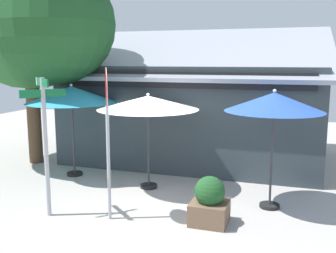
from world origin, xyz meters
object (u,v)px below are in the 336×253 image
(patio_umbrella_teal_left, at_px, (71,95))
(patio_umbrella_royal_blue_right, at_px, (274,103))
(street_sign_post, at_px, (45,132))
(stop_sign, at_px, (107,114))
(sidewalk_planter, at_px, (210,202))
(patio_umbrella_ivory_center, at_px, (148,103))
(shade_tree, at_px, (35,14))

(patio_umbrella_teal_left, bearing_deg, patio_umbrella_royal_blue_right, -8.57)
(street_sign_post, relative_size, stop_sign, 0.94)
(street_sign_post, xyz_separation_m, patio_umbrella_royal_blue_right, (4.41, 1.90, 0.54))
(patio_umbrella_royal_blue_right, xyz_separation_m, sidewalk_planter, (-1.10, -1.24, -1.90))
(sidewalk_planter, bearing_deg, patio_umbrella_royal_blue_right, 48.46)
(patio_umbrella_ivory_center, bearing_deg, stop_sign, -91.47)
(stop_sign, xyz_separation_m, patio_umbrella_teal_left, (-2.35, 2.48, 0.10))
(stop_sign, distance_m, patio_umbrella_royal_blue_right, 3.52)
(street_sign_post, relative_size, patio_umbrella_teal_left, 1.12)
(patio_umbrella_royal_blue_right, bearing_deg, patio_umbrella_ivory_center, 171.60)
(shade_tree, xyz_separation_m, sidewalk_planter, (5.93, -2.78, -4.13))
(stop_sign, distance_m, patio_umbrella_teal_left, 3.42)
(street_sign_post, height_order, patio_umbrella_ivory_center, street_sign_post)
(patio_umbrella_royal_blue_right, height_order, shade_tree, shade_tree)
(patio_umbrella_teal_left, xyz_separation_m, patio_umbrella_royal_blue_right, (5.45, -0.82, 0.05))
(patio_umbrella_ivory_center, height_order, patio_umbrella_royal_blue_right, patio_umbrella_royal_blue_right)
(patio_umbrella_royal_blue_right, distance_m, sidewalk_planter, 2.52)
(sidewalk_planter, bearing_deg, patio_umbrella_teal_left, 154.63)
(street_sign_post, distance_m, patio_umbrella_ivory_center, 2.74)
(street_sign_post, relative_size, shade_tree, 0.41)
(shade_tree, bearing_deg, street_sign_post, -52.63)
(patio_umbrella_teal_left, relative_size, shade_tree, 0.37)
(patio_umbrella_royal_blue_right, bearing_deg, sidewalk_planter, -131.54)
(stop_sign, relative_size, patio_umbrella_ivory_center, 1.22)
(patio_umbrella_teal_left, bearing_deg, sidewalk_planter, -25.37)
(stop_sign, height_order, patio_umbrella_royal_blue_right, stop_sign)
(street_sign_post, height_order, patio_umbrella_royal_blue_right, street_sign_post)
(patio_umbrella_teal_left, xyz_separation_m, patio_umbrella_ivory_center, (2.40, -0.37, -0.11))
(street_sign_post, distance_m, stop_sign, 1.38)
(patio_umbrella_ivory_center, relative_size, sidewalk_planter, 2.62)
(patio_umbrella_ivory_center, distance_m, shade_tree, 4.77)
(stop_sign, bearing_deg, patio_umbrella_teal_left, 133.36)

